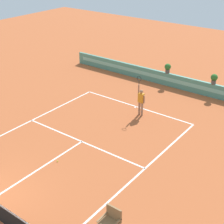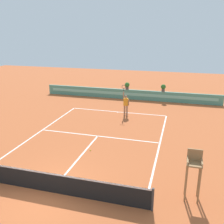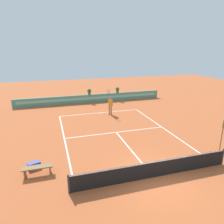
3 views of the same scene
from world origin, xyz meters
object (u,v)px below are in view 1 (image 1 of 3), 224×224
object	(u,v)px
tennis_ball_near_baseline	(57,161)
potted_plant_right	(214,78)
tennis_player	(141,100)
potted_plant_centre	(168,68)

from	to	relation	value
tennis_ball_near_baseline	potted_plant_right	distance (m)	12.63
tennis_player	tennis_ball_near_baseline	size ratio (longest dim) A/B	38.01
potted_plant_right	potted_plant_centre	xyz separation A→B (m)	(-3.61, 0.00, 0.00)
potted_plant_right	potted_plant_centre	bearing A→B (deg)	180.00
potted_plant_right	potted_plant_centre	world-z (taller)	same
tennis_player	potted_plant_centre	distance (m)	5.47
potted_plant_centre	tennis_ball_near_baseline	bearing A→B (deg)	-87.67
potted_plant_right	tennis_ball_near_baseline	bearing A→B (deg)	-104.36
tennis_player	potted_plant_centre	bearing A→B (deg)	101.28
tennis_ball_near_baseline	potted_plant_right	size ratio (longest dim) A/B	0.09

